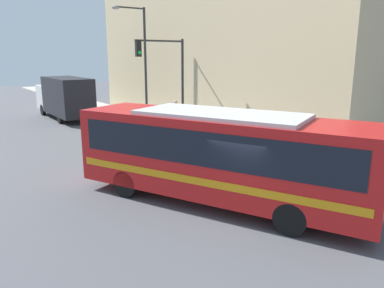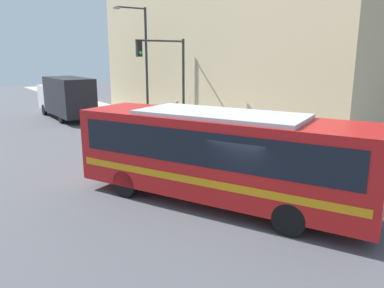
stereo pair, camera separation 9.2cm
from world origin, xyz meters
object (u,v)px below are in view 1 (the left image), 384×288
Objects in this scene: fire_hydrant at (297,159)px; pedestrian_near_corner at (288,139)px; traffic_light_pole at (168,70)px; parking_meter at (201,123)px; pedestrian_mid_block at (176,113)px; city_bus at (220,152)px; street_lamp at (142,57)px; delivery_truck at (64,96)px.

fire_hydrant is 0.41× the size of pedestrian_near_corner.
traffic_light_pole is 3.80m from parking_meter.
traffic_light_pole reaches higher than pedestrian_mid_block.
pedestrian_mid_block is (0.85, 4.03, 0.00)m from parking_meter.
city_bus is at bearing -160.17° from pedestrian_near_corner.
traffic_light_pole is at bearing 113.11° from parking_meter.
street_lamp reaches higher than pedestrian_near_corner.
delivery_truck is at bearing 119.22° from pedestrian_mid_block.
parking_meter is at bearing 32.26° from city_bus.
city_bus is 5.63× the size of pedestrian_mid_block.
city_bus is at bearing -108.97° from street_lamp.
traffic_light_pole is 3.21× the size of pedestrian_near_corner.
parking_meter is 5.89m from pedestrian_near_corner.
traffic_light_pole reaches higher than city_bus.
pedestrian_near_corner is (1.70, -7.99, -3.01)m from traffic_light_pole.
street_lamp reaches higher than parking_meter.
delivery_truck is 11.29× the size of fire_hydrant.
pedestrian_near_corner is (4.81, -18.59, -0.71)m from delivery_truck.
street_lamp reaches higher than traffic_light_pole.
fire_hydrant is at bearing -90.00° from parking_meter.
fire_hydrant is 11.11m from pedestrian_mid_block.
street_lamp is 4.44× the size of pedestrian_mid_block.
street_lamp is (3.99, -5.68, 3.09)m from delivery_truck.
street_lamp is at bearing 106.33° from pedestrian_mid_block.
pedestrian_near_corner is 9.87m from pedestrian_mid_block.
street_lamp is 4.94m from pedestrian_mid_block.
traffic_light_pole is at bearing -133.21° from pedestrian_mid_block.
pedestrian_mid_block is (6.08, 12.04, -0.74)m from city_bus.
street_lamp reaches higher than pedestrian_mid_block.
traffic_light_pole is 4.18× the size of parking_meter.
city_bus is 11.27m from traffic_light_pole.
fire_hydrant is 0.53× the size of parking_meter.
traffic_light_pole reaches higher than fire_hydrant.
traffic_light_pole is 5.06m from street_lamp.
pedestrian_near_corner is (0.78, -5.84, -0.01)m from parking_meter.
city_bus is 1.24× the size of delivery_truck.
delivery_truck is 1.02× the size of street_lamp.
parking_meter is (5.23, 8.01, -0.74)m from city_bus.
delivery_truck is 4.59× the size of pedestrian_near_corner.
traffic_light_pole is at bearing 42.41° from city_bus.
city_bus reaches higher than parking_meter.
parking_meter is 0.77× the size of pedestrian_near_corner.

